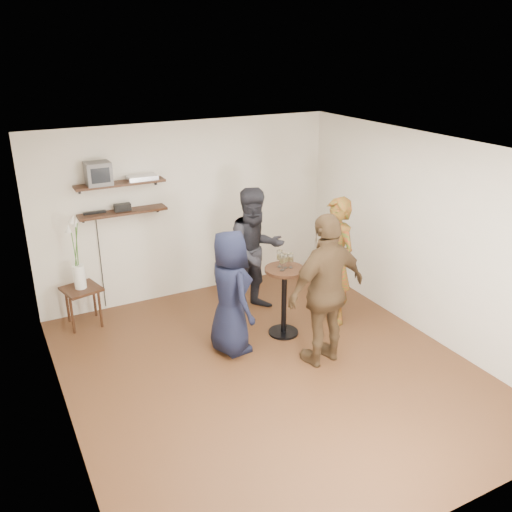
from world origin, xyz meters
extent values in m
cube|color=#4E2D19|center=(0.00, 0.00, -0.02)|extent=(4.50, 5.00, 0.04)
cube|color=white|center=(0.00, 0.00, 2.62)|extent=(4.50, 5.00, 0.04)
cube|color=silver|center=(0.00, 2.52, 1.30)|extent=(4.50, 0.04, 2.60)
cube|color=silver|center=(0.00, -2.52, 1.30)|extent=(4.50, 0.04, 2.60)
cube|color=silver|center=(-2.27, 0.00, 1.30)|extent=(0.04, 5.00, 2.60)
cube|color=silver|center=(2.27, 0.00, 1.30)|extent=(0.04, 5.00, 2.60)
cube|color=black|center=(-1.00, 2.38, 1.85)|extent=(1.20, 0.25, 0.04)
cube|color=black|center=(-1.00, 2.38, 1.45)|extent=(1.20, 0.25, 0.04)
cube|color=#59595B|center=(-1.28, 2.38, 2.02)|extent=(0.32, 0.30, 0.30)
cube|color=silver|center=(-0.70, 2.38, 1.90)|extent=(0.40, 0.24, 0.06)
cube|color=black|center=(-1.00, 2.38, 1.52)|extent=(0.22, 0.10, 0.10)
cube|color=black|center=(-1.37, 2.42, 1.48)|extent=(0.30, 0.05, 0.03)
cube|color=black|center=(-1.70, 2.16, 0.53)|extent=(0.55, 0.55, 0.04)
cylinder|color=black|center=(-1.89, 1.98, 0.26)|extent=(0.04, 0.04, 0.51)
cylinder|color=black|center=(-1.52, 1.98, 0.26)|extent=(0.04, 0.04, 0.51)
cylinder|color=black|center=(-1.89, 2.35, 0.26)|extent=(0.04, 0.04, 0.51)
cylinder|color=black|center=(-1.52, 2.35, 0.26)|extent=(0.04, 0.04, 0.51)
cylinder|color=white|center=(-1.70, 2.16, 0.71)|extent=(0.15, 0.15, 0.32)
cylinder|color=#31691E|center=(-1.72, 2.16, 1.04)|extent=(0.01, 0.08, 0.59)
cone|color=white|center=(-1.76, 2.16, 1.40)|extent=(0.08, 0.09, 0.13)
cylinder|color=#31691E|center=(-1.69, 2.17, 1.07)|extent=(0.04, 0.06, 0.66)
cone|color=white|center=(-1.66, 2.19, 1.47)|extent=(0.12, 0.13, 0.14)
cylinder|color=#31691E|center=(-1.70, 2.15, 1.11)|extent=(0.11, 0.09, 0.72)
cone|color=white|center=(-1.70, 2.12, 1.53)|extent=(0.14, 0.13, 0.14)
cylinder|color=black|center=(0.58, 0.69, 0.92)|extent=(0.51, 0.51, 0.04)
cylinder|color=black|center=(0.58, 0.69, 0.46)|extent=(0.07, 0.07, 0.87)
cylinder|color=black|center=(0.58, 0.69, 0.01)|extent=(0.40, 0.40, 0.03)
cylinder|color=silver|center=(0.52, 0.65, 0.94)|extent=(0.07, 0.07, 0.00)
cylinder|color=silver|center=(0.52, 0.65, 0.99)|extent=(0.01, 0.01, 0.10)
cylinder|color=silver|center=(0.52, 0.65, 1.10)|extent=(0.07, 0.07, 0.12)
cylinder|color=tan|center=(0.52, 0.65, 1.08)|extent=(0.07, 0.07, 0.07)
cylinder|color=silver|center=(0.66, 0.67, 0.94)|extent=(0.06, 0.06, 0.00)
cylinder|color=silver|center=(0.66, 0.67, 0.99)|extent=(0.01, 0.01, 0.09)
cylinder|color=silver|center=(0.66, 0.67, 1.08)|extent=(0.06, 0.06, 0.10)
cylinder|color=tan|center=(0.66, 0.67, 1.06)|extent=(0.06, 0.06, 0.06)
cylinder|color=silver|center=(0.55, 0.76, 0.94)|extent=(0.07, 0.07, 0.00)
cylinder|color=silver|center=(0.55, 0.76, 0.99)|extent=(0.01, 0.01, 0.10)
cylinder|color=silver|center=(0.55, 0.76, 1.10)|extent=(0.07, 0.07, 0.12)
cylinder|color=tan|center=(0.55, 0.76, 1.08)|extent=(0.07, 0.07, 0.07)
cylinder|color=silver|center=(0.60, 0.69, 0.94)|extent=(0.06, 0.06, 0.00)
cylinder|color=silver|center=(0.60, 0.69, 0.99)|extent=(0.01, 0.01, 0.09)
cylinder|color=silver|center=(0.60, 0.69, 1.08)|extent=(0.06, 0.06, 0.10)
cylinder|color=tan|center=(0.60, 0.69, 1.06)|extent=(0.06, 0.06, 0.06)
imported|color=#A92413|center=(1.37, 0.69, 0.88)|extent=(0.43, 0.65, 1.76)
imported|color=black|center=(0.57, 1.47, 0.90)|extent=(0.89, 0.70, 1.81)
imported|color=black|center=(-0.20, 0.64, 0.79)|extent=(0.55, 0.80, 1.58)
imported|color=#49341F|center=(0.69, -0.09, 0.93)|extent=(1.14, 0.60, 1.86)
camera|label=1|loc=(-2.67, -4.75, 3.63)|focal=38.00mm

